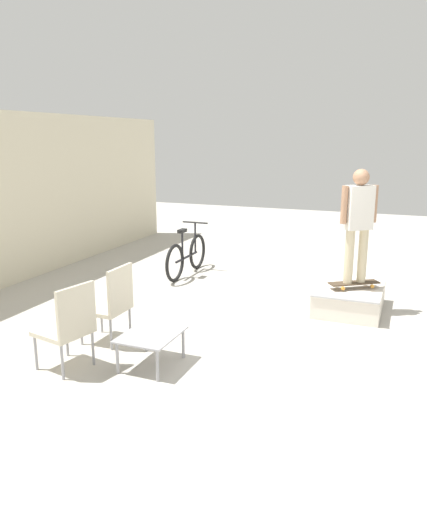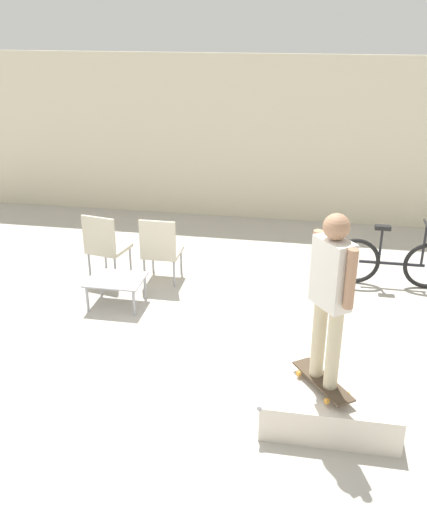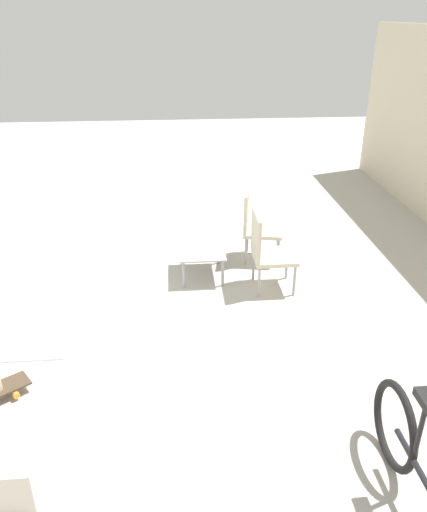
# 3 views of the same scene
# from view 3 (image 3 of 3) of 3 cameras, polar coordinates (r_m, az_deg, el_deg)

# --- Properties ---
(ground_plane) EXTENTS (24.00, 24.00, 0.00)m
(ground_plane) POSITION_cam_3_polar(r_m,az_deg,el_deg) (5.68, -13.45, -8.65)
(ground_plane) COLOR #B7B2A8
(coffee_table) EXTENTS (0.74, 0.60, 0.39)m
(coffee_table) POSITION_cam_3_polar(r_m,az_deg,el_deg) (6.55, -1.38, 0.48)
(coffee_table) COLOR #9E9EA3
(coffee_table) RESTS_ON ground_plane
(patio_chair_left) EXTENTS (0.61, 0.61, 1.00)m
(patio_chair_left) POSITION_cam_3_polar(r_m,az_deg,el_deg) (6.94, 4.87, 3.79)
(patio_chair_left) COLOR #99999E
(patio_chair_left) RESTS_ON ground_plane
(patio_chair_right) EXTENTS (0.52, 0.52, 1.00)m
(patio_chair_right) POSITION_cam_3_polar(r_m,az_deg,el_deg) (6.18, 6.09, 0.83)
(patio_chair_right) COLOR #99999E
(patio_chair_right) RESTS_ON ground_plane
(bicycle) EXTENTS (1.70, 0.52, 0.96)m
(bicycle) POSITION_cam_3_polar(r_m,az_deg,el_deg) (3.91, 23.10, -22.40)
(bicycle) COLOR black
(bicycle) RESTS_ON ground_plane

